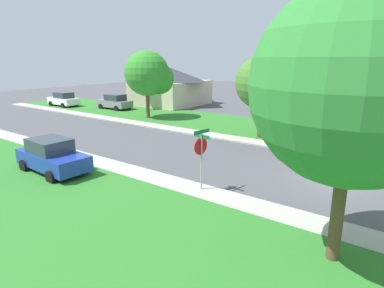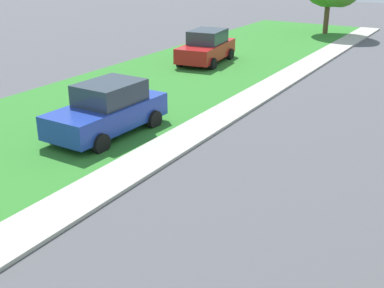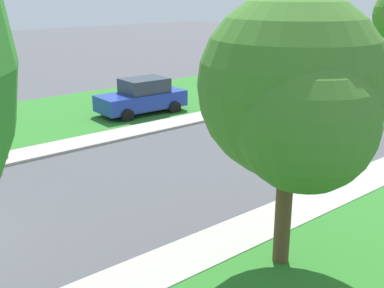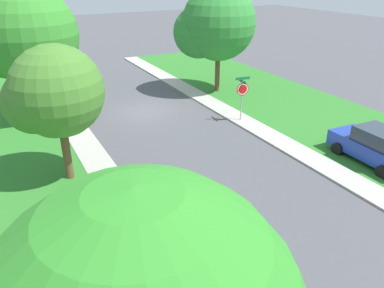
# 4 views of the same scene
# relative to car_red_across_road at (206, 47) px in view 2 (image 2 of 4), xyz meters

# --- Properties ---
(sidewalk_west) EXTENTS (1.40, 56.00, 0.10)m
(sidewalk_west) POSITION_rel_car_red_across_road_xyz_m (4.88, -11.12, -0.82)
(sidewalk_west) COLOR #ADA89E
(sidewalk_west) RESTS_ON ground
(lawn_west) EXTENTS (8.00, 56.00, 0.08)m
(lawn_west) POSITION_rel_car_red_across_road_xyz_m (0.18, -11.12, -0.83)
(lawn_west) COLOR #2D7528
(lawn_west) RESTS_ON ground
(car_red_across_road) EXTENTS (2.44, 4.49, 1.76)m
(car_red_across_road) POSITION_rel_car_red_across_road_xyz_m (0.00, 0.00, 0.00)
(car_red_across_road) COLOR red
(car_red_across_road) RESTS_ON ground
(car_blue_far_down_street) EXTENTS (2.16, 4.36, 1.76)m
(car_blue_far_down_street) POSITION_rel_car_red_across_road_xyz_m (2.52, -11.16, 0.00)
(car_blue_far_down_street) COLOR #1E389E
(car_blue_far_down_street) RESTS_ON ground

